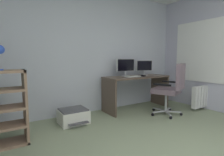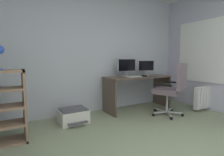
# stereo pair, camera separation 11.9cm
# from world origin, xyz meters

# --- Properties ---
(wall_back) EXTENTS (4.73, 0.10, 2.58)m
(wall_back) POSITION_xyz_m (0.00, 2.74, 1.29)
(wall_back) COLOR silver
(wall_back) RESTS_ON ground
(window_pane) EXTENTS (0.01, 1.51, 1.30)m
(window_pane) POSITION_xyz_m (2.36, 1.50, 1.30)
(window_pane) COLOR white
(window_frame) EXTENTS (0.02, 1.59, 1.38)m
(window_frame) POSITION_xyz_m (2.35, 1.50, 1.30)
(window_frame) COLOR white
(desk) EXTENTS (1.51, 0.56, 0.75)m
(desk) POSITION_xyz_m (1.04, 2.33, 0.55)
(desk) COLOR brown
(desk) RESTS_ON ground
(monitor_main) EXTENTS (0.49, 0.18, 0.38)m
(monitor_main) POSITION_xyz_m (0.81, 2.44, 0.97)
(monitor_main) COLOR #B2B5B7
(monitor_main) RESTS_ON desk
(monitor_secondary) EXTENTS (0.43, 0.18, 0.35)m
(monitor_secondary) POSITION_xyz_m (1.36, 2.44, 0.95)
(monitor_secondary) COLOR #B2B5B7
(monitor_secondary) RESTS_ON desk
(keyboard) EXTENTS (0.34, 0.13, 0.02)m
(keyboard) POSITION_xyz_m (0.84, 2.22, 0.76)
(keyboard) COLOR silver
(keyboard) RESTS_ON desk
(computer_mouse) EXTENTS (0.06, 0.10, 0.03)m
(computer_mouse) POSITION_xyz_m (1.11, 2.20, 0.76)
(computer_mouse) COLOR black
(computer_mouse) RESTS_ON desk
(office_chair) EXTENTS (0.65, 0.70, 1.04)m
(office_chair) POSITION_xyz_m (1.31, 1.60, 0.58)
(office_chair) COLOR #B7BABC
(office_chair) RESTS_ON ground
(printer) EXTENTS (0.48, 0.50, 0.25)m
(printer) POSITION_xyz_m (-0.49, 2.23, 0.13)
(printer) COLOR silver
(printer) RESTS_ON ground
(radiator) EXTENTS (0.70, 0.10, 0.47)m
(radiator) POSITION_xyz_m (2.27, 1.50, 0.29)
(radiator) COLOR white
(radiator) RESTS_ON ground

